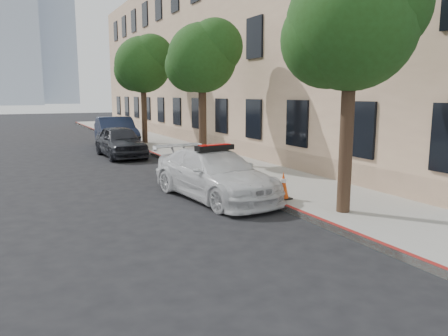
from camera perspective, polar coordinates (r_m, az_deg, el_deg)
name	(u,v)px	position (r m, az deg, el deg)	size (l,w,h in m)	color
ground	(192,212)	(10.58, -4.17, -5.72)	(120.00, 120.00, 0.00)	black
sidewalk	(183,152)	(21.00, -5.38, 2.13)	(3.20, 50.00, 0.15)	gray
curb_strip	(152,154)	(20.51, -9.40, 1.87)	(0.12, 50.00, 0.15)	maroon
building	(238,58)	(27.80, 1.78, 14.16)	(8.00, 36.00, 10.00)	tan
tower_right	(48,29)	(146.30, -21.98, 16.48)	(14.00, 14.00, 44.00)	#9EA8B7
tree_near	(353,24)	(10.16, 16.51, 17.61)	(2.92, 2.82, 5.62)	black
tree_mid	(203,57)	(16.91, -2.77, 14.24)	(2.77, 2.64, 5.43)	black
tree_far	(143,64)	(24.45, -10.49, 13.19)	(3.10, 3.00, 5.81)	black
police_car	(215,174)	(11.81, -1.22, -0.77)	(2.43, 4.75, 1.47)	silver
parked_car_mid	(120,141)	(20.18, -13.40, 3.40)	(1.66, 4.11, 1.40)	black
parked_car_far	(116,133)	(23.58, -13.95, 4.50)	(1.71, 4.91, 1.62)	#131B31
traffic_cone	(283,185)	(11.22, 7.75, -2.28)	(0.40, 0.40, 0.70)	black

